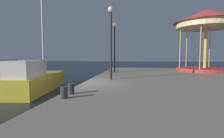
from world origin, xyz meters
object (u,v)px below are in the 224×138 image
bollard_south (110,70)px  bollard_center (64,92)px  carousel (206,25)px  bollard_north (71,89)px  lamp_post_near_edge (111,30)px  lamp_post_mid_promenade (115,39)px  sailboat_yellow (35,80)px  motorboat_grey (4,73)px

bollard_south → bollard_center: (-0.14, -9.39, 0.00)m
carousel → bollard_north: size_ratio=14.35×
lamp_post_near_edge → lamp_post_mid_promenade: bearing=94.4°
carousel → lamp_post_mid_promenade: 8.47m
carousel → sailboat_yellow: bearing=-150.6°
bollard_south → bollard_north: size_ratio=1.00×
sailboat_yellow → lamp_post_mid_promenade: sailboat_yellow is taller
carousel → bollard_south: bearing=-166.6°
lamp_post_near_edge → bollard_north: (-0.92, -4.01, -2.72)m
lamp_post_near_edge → bollard_south: 5.50m
lamp_post_mid_promenade → bollard_north: size_ratio=10.51×
bollard_center → bollard_north: (-0.01, 0.67, 0.00)m
bollard_north → carousel: bearing=51.1°
bollard_south → bollard_center: same height
motorboat_grey → bollard_north: 11.59m
sailboat_yellow → bollard_center: 5.82m
carousel → bollard_center: 14.89m
motorboat_grey → bollard_center: 12.03m
lamp_post_mid_promenade → bollard_north: bearing=-93.7°
carousel → lamp_post_near_edge: carousel is taller
bollard_center → bollard_north: size_ratio=1.00×
carousel → lamp_post_near_edge: bearing=-139.0°
carousel → motorboat_grey: bearing=-169.2°
lamp_post_near_edge → bollard_center: bearing=-101.0°
sailboat_yellow → bollard_center: bearing=-49.3°
lamp_post_near_edge → motorboat_grey: bearing=161.0°
bollard_south → bollard_north: bearing=-90.9°
sailboat_yellow → lamp_post_mid_promenade: (4.34, 4.96, 2.93)m
carousel → lamp_post_near_edge: 10.35m
motorboat_grey → carousel: carousel is taller
carousel → bollard_north: 14.38m
carousel → lamp_post_mid_promenade: (-8.11, -2.06, -1.32)m
lamp_post_mid_promenade → bollard_center: 9.76m
motorboat_grey → bollard_south: motorboat_grey is taller
bollard_south → bollard_center: bearing=-90.8°
motorboat_grey → bollard_north: (8.91, -7.40, 0.27)m
motorboat_grey → lamp_post_near_edge: (9.83, -3.39, 2.99)m
lamp_post_mid_promenade → bollard_north: 9.12m
sailboat_yellow → lamp_post_near_edge: sailboat_yellow is taller
sailboat_yellow → bollard_north: 5.33m
sailboat_yellow → bollard_south: (3.93, 4.98, 0.25)m
motorboat_grey → sailboat_yellow: bearing=-35.5°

